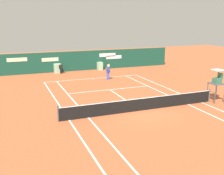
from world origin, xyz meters
The scene contains 7 objects.
ground_plane centered at (0.00, 0.58, 0.00)m, with size 80.00×80.00×0.01m.
tennis_net centered at (0.00, 0.00, 0.51)m, with size 12.10×0.10×1.07m.
sponsor_back_wall centered at (-0.05, 16.96, 1.20)m, with size 25.00×1.02×2.48m.
umpire_chair centered at (6.47, -0.20, 1.64)m, with size 1.00×1.00×2.59m.
player_on_baseline centered at (1.38, 10.55, 0.95)m, with size 0.55×0.72×1.81m.
ball_kid_centre_post centered at (-2.75, 15.75, 0.72)m, with size 0.42×0.18×1.26m.
tennis_ball_near_service_line centered at (-1.38, 2.12, 0.03)m, with size 0.07×0.07×0.07m, color #CCE033.
Camera 1 is at (-8.76, -16.44, 6.37)m, focal length 43.43 mm.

